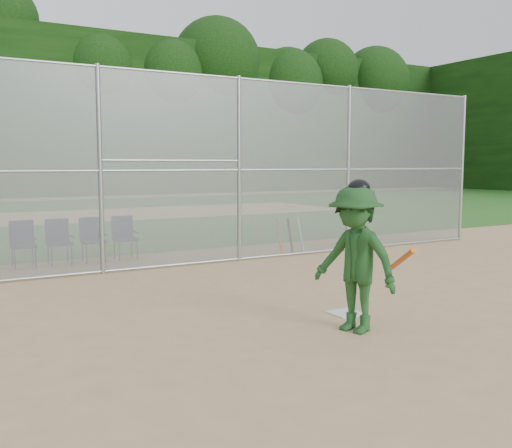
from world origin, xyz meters
TOP-DOWN VIEW (x-y plane):
  - ground at (0.00, 0.00)m, footprint 100.00×100.00m
  - grass_strip at (0.00, 18.00)m, footprint 100.00×100.00m
  - dirt_patch_far at (0.00, 18.00)m, footprint 24.00×24.00m
  - backstop_fence at (0.00, 5.00)m, footprint 16.09×0.09m
  - treeline at (0.00, 20.00)m, footprint 81.00×60.00m
  - home_plate at (0.23, 0.31)m, footprint 0.42×0.42m
  - batter_at_plate at (-0.21, -0.41)m, footprint 1.08×1.45m
  - water_cooler at (4.67, 5.41)m, footprint 0.36×0.36m
  - spare_bats at (2.63, 5.46)m, footprint 0.66×0.32m
  - chair_3 at (-3.23, 6.48)m, footprint 0.54×0.52m
  - chair_4 at (-2.52, 6.48)m, footprint 0.54×0.52m
  - chair_5 at (-1.81, 6.48)m, footprint 0.54×0.52m
  - chair_6 at (-1.10, 6.48)m, footprint 0.54×0.52m

SIDE VIEW (x-z plane):
  - ground at x=0.00m, z-range 0.00..0.00m
  - grass_strip at x=0.00m, z-range 0.01..0.01m
  - dirt_patch_far at x=0.00m, z-range 0.01..0.01m
  - home_plate at x=0.23m, z-range 0.00..0.02m
  - water_cooler at x=4.67m, z-range 0.00..0.46m
  - spare_bats at x=2.63m, z-range 0.00..0.84m
  - chair_3 at x=-3.23m, z-range 0.00..0.96m
  - chair_4 at x=-2.52m, z-range 0.00..0.96m
  - chair_5 at x=-1.81m, z-range 0.00..0.96m
  - chair_6 at x=-1.10m, z-range 0.00..0.96m
  - batter_at_plate at x=-0.21m, z-range -0.03..1.91m
  - backstop_fence at x=0.00m, z-range 0.07..4.07m
  - treeline at x=0.00m, z-range 0.00..11.00m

